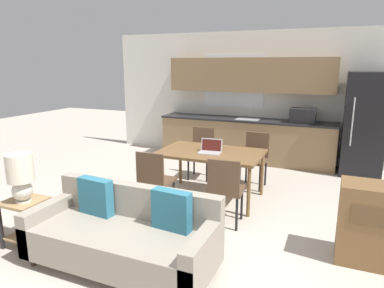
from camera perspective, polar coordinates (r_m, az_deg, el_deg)
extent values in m
plane|color=beige|center=(3.79, -8.94, -19.13)|extent=(20.00, 20.00, 0.00)
cube|color=silver|center=(7.56, 9.71, 7.91)|extent=(6.40, 0.06, 2.70)
cube|color=white|center=(7.59, 7.01, 10.38)|extent=(1.33, 0.01, 1.12)
cube|color=#8E704C|center=(7.37, 8.81, 0.57)|extent=(3.63, 0.62, 0.86)
cube|color=#232326|center=(7.29, 8.93, 4.02)|extent=(3.66, 0.65, 0.04)
cube|color=#B2B5B7|center=(7.22, 9.26, 4.11)|extent=(0.48, 0.36, 0.01)
cylinder|color=#B7BABC|center=(7.37, 9.62, 5.20)|extent=(0.02, 0.02, 0.24)
cube|color=#8E704C|center=(7.34, 9.47, 11.29)|extent=(3.45, 0.34, 0.70)
cube|color=black|center=(7.02, 18.02, 4.53)|extent=(0.48, 0.36, 0.28)
cube|color=black|center=(6.99, 26.73, 2.92)|extent=(0.70, 0.75, 1.89)
cylinder|color=silver|center=(6.58, 25.18, 3.35)|extent=(0.02, 0.02, 0.85)
cube|color=brown|center=(5.14, 3.11, -1.47)|extent=(1.53, 0.98, 0.04)
cylinder|color=brown|center=(5.16, -6.02, -5.77)|extent=(0.05, 0.05, 0.70)
cylinder|color=brown|center=(4.67, 9.43, -7.92)|extent=(0.05, 0.05, 0.70)
cylinder|color=brown|center=(5.88, -1.95, -3.30)|extent=(0.05, 0.05, 0.70)
cylinder|color=brown|center=(5.46, 11.61, -4.88)|extent=(0.05, 0.05, 0.70)
cylinder|color=#3D2D1E|center=(4.04, -24.96, -17.25)|extent=(0.05, 0.05, 0.10)
cylinder|color=#3D2D1E|center=(4.43, -18.69, -13.91)|extent=(0.05, 0.05, 0.10)
cylinder|color=#3D2D1E|center=(3.63, 3.35, -19.59)|extent=(0.05, 0.05, 0.10)
cube|color=gray|center=(3.62, -11.84, -16.01)|extent=(1.92, 0.80, 0.33)
cube|color=gray|center=(3.79, -9.07, -11.56)|extent=(1.92, 0.14, 0.68)
cube|color=gray|center=(4.12, -22.30, -11.93)|extent=(0.14, 0.80, 0.47)
cube|color=gray|center=(3.22, 1.91, -18.30)|extent=(0.14, 0.80, 0.47)
cube|color=teal|center=(3.86, -15.75, -8.41)|extent=(0.41, 0.16, 0.40)
cube|color=teal|center=(3.39, -3.43, -10.97)|extent=(0.41, 0.15, 0.40)
cube|color=tan|center=(4.29, -26.21, -8.59)|extent=(0.41, 0.41, 0.03)
cube|color=tan|center=(4.45, -25.67, -13.47)|extent=(0.37, 0.37, 0.02)
cube|color=#232326|center=(4.42, -29.30, -12.08)|extent=(0.03, 0.03, 0.51)
cube|color=#232326|center=(4.15, -26.07, -13.35)|extent=(0.03, 0.03, 0.51)
cube|color=#232326|center=(4.63, -25.66, -10.55)|extent=(0.03, 0.03, 0.51)
cube|color=#232326|center=(4.37, -22.36, -11.62)|extent=(0.03, 0.03, 0.51)
cylinder|color=silver|center=(4.24, -26.25, -8.50)|extent=(0.16, 0.16, 0.02)
sphere|color=silver|center=(4.20, -26.42, -6.99)|extent=(0.22, 0.22, 0.22)
cylinder|color=beige|center=(4.12, -26.78, -3.55)|extent=(0.28, 0.28, 0.31)
cube|color=brown|center=(6.11, 1.39, -1.62)|extent=(0.46, 0.46, 0.04)
cube|color=brown|center=(6.24, 1.91, 0.87)|extent=(0.40, 0.07, 0.42)
cylinder|color=black|center=(6.07, -0.62, -4.06)|extent=(0.03, 0.03, 0.44)
cylinder|color=black|center=(5.98, 2.48, -4.35)|extent=(0.03, 0.03, 0.44)
cylinder|color=black|center=(6.38, 0.35, -3.20)|extent=(0.03, 0.03, 0.44)
cylinder|color=black|center=(6.29, 3.31, -3.46)|extent=(0.03, 0.03, 0.44)
cube|color=brown|center=(5.76, 10.19, -2.74)|extent=(0.45, 0.45, 0.04)
cube|color=brown|center=(5.89, 10.83, -0.11)|extent=(0.40, 0.06, 0.42)
cylinder|color=black|center=(5.73, 7.96, -5.26)|extent=(0.03, 0.03, 0.44)
cylinder|color=black|center=(5.63, 11.24, -5.71)|extent=(0.03, 0.03, 0.44)
cylinder|color=black|center=(6.03, 9.02, -4.34)|extent=(0.03, 0.03, 0.44)
cylinder|color=black|center=(5.94, 12.15, -4.74)|extent=(0.03, 0.03, 0.44)
cube|color=brown|center=(4.41, 5.80, -7.58)|extent=(0.45, 0.45, 0.04)
cube|color=brown|center=(4.16, 5.27, -5.52)|extent=(0.40, 0.06, 0.42)
cylinder|color=black|center=(4.63, 8.29, -9.84)|extent=(0.03, 0.03, 0.44)
cylinder|color=black|center=(4.69, 4.14, -9.40)|extent=(0.03, 0.03, 0.44)
cylinder|color=black|center=(4.32, 7.45, -11.53)|extent=(0.03, 0.03, 0.44)
cylinder|color=black|center=(4.39, 3.02, -11.02)|extent=(0.03, 0.03, 0.44)
cube|color=brown|center=(4.73, -5.82, -6.13)|extent=(0.43, 0.43, 0.04)
cube|color=brown|center=(4.50, -7.03, -4.10)|extent=(0.40, 0.04, 0.42)
cylinder|color=black|center=(4.89, -3.04, -8.42)|extent=(0.03, 0.03, 0.44)
cylinder|color=black|center=(5.03, -6.59, -7.85)|extent=(0.03, 0.03, 0.44)
cylinder|color=black|center=(4.60, -4.83, -9.85)|extent=(0.03, 0.03, 0.44)
cylinder|color=black|center=(4.76, -8.55, -9.18)|extent=(0.03, 0.03, 0.44)
cube|color=#B7BABC|center=(5.02, 2.95, -1.48)|extent=(0.34, 0.25, 0.02)
cube|color=#B7BABC|center=(5.11, 3.30, -0.17)|extent=(0.32, 0.08, 0.20)
cube|color=#4C1914|center=(5.10, 3.28, -0.19)|extent=(0.29, 0.07, 0.17)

